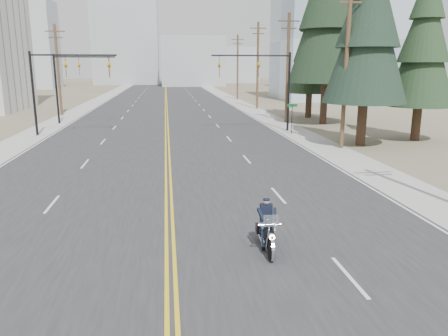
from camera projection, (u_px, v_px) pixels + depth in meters
name	position (u px, v px, depth m)	size (l,w,h in m)	color
road	(166.00, 100.00, 75.39)	(20.00, 200.00, 0.01)	#303033
sidewalk_left	(98.00, 101.00, 73.93)	(3.00, 200.00, 0.01)	#A5A5A0
sidewalk_right	(232.00, 100.00, 76.85)	(3.00, 200.00, 0.01)	#A5A5A0
traffic_mast_left	(57.00, 77.00, 36.45)	(7.10, 0.26, 7.00)	black
traffic_mast_right	(267.00, 76.00, 38.73)	(7.10, 0.26, 7.00)	black
traffic_mast_far	(73.00, 75.00, 44.14)	(6.10, 0.26, 7.00)	black
street_sign	(292.00, 113.00, 37.75)	(0.90, 0.06, 2.62)	black
utility_pole_b	(346.00, 63.00, 30.25)	(2.20, 0.30, 11.50)	brown
utility_pole_c	(288.00, 67.00, 44.79)	(2.20, 0.30, 11.00)	brown
utility_pole_d	(258.00, 64.00, 59.21)	(2.20, 0.30, 11.50)	brown
utility_pole_e	(238.00, 66.00, 75.67)	(2.20, 0.30, 11.00)	brown
utility_pole_left	(58.00, 69.00, 51.32)	(2.20, 0.30, 10.50)	brown
glass_building	(346.00, 41.00, 77.17)	(24.00, 16.00, 20.00)	#9EB5CC
haze_bldg_a	(27.00, 45.00, 111.86)	(14.00, 12.00, 22.00)	#B7BCC6
haze_bldg_b	(192.00, 62.00, 127.89)	(18.00, 14.00, 14.00)	#ADB2B7
haze_bldg_c	(315.00, 53.00, 117.02)	(16.00, 12.00, 18.00)	#B7BCC6
haze_bldg_d	(126.00, 42.00, 138.45)	(20.00, 15.00, 26.00)	#ADB2B7
haze_bldg_e	(236.00, 65.00, 154.41)	(14.00, 14.00, 12.00)	#B7BCC6
motorcyclist	(267.00, 226.00, 13.97)	(0.93, 2.17, 1.69)	black
conifer_near	(369.00, 17.00, 30.70)	(6.02, 6.02, 15.93)	#382619
conifer_mid	(425.00, 39.00, 33.21)	(5.12, 5.12, 13.66)	#382619
conifer_tall	(329.00, 0.00, 42.15)	(7.51, 7.51, 20.87)	#382619
conifer_far	(311.00, 45.00, 48.65)	(5.23, 5.23, 14.02)	#382619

